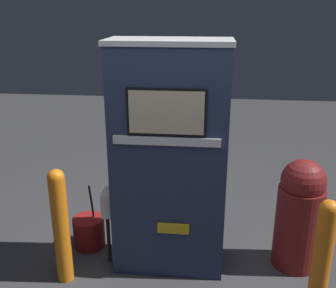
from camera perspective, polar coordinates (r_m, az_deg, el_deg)
ground_plane at (r=3.57m, az=-0.20°, el=-18.73°), size 14.00×14.00×0.00m
gas_pump at (r=3.26m, az=0.16°, el=-2.48°), size 1.04×0.47×1.97m
safety_bollard at (r=3.37m, az=-15.32°, el=-11.11°), size 0.14×0.14×1.01m
trash_bin at (r=3.63m, az=18.53°, el=-9.50°), size 0.40×0.40×1.00m
safety_bollard_far at (r=3.11m, az=21.43°, el=-15.13°), size 0.13×0.13×0.96m
squeegee_bucket at (r=3.95m, az=-11.38°, el=-12.36°), size 0.30×0.30×0.66m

